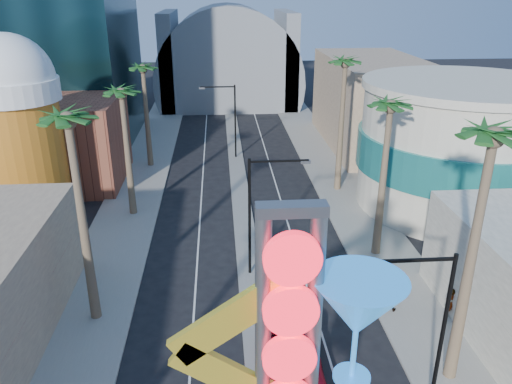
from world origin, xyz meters
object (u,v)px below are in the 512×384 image
(pedestrian_a, at_px, (451,303))
(pedestrian_b, at_px, (390,296))
(red_pickup, at_px, (293,362))
(neon_sign, at_px, (315,371))

(pedestrian_a, bearing_deg, pedestrian_b, -20.60)
(pedestrian_a, xyz_separation_m, pedestrian_b, (-3.19, 0.92, -0.04))
(red_pickup, bearing_deg, neon_sign, -90.03)
(red_pickup, relative_size, pedestrian_b, 3.58)
(red_pickup, bearing_deg, pedestrian_a, 26.97)
(red_pickup, xyz_separation_m, pedestrian_a, (9.48, 3.85, 0.20))
(neon_sign, height_order, pedestrian_a, neon_sign)
(pedestrian_b, bearing_deg, red_pickup, 61.01)
(neon_sign, bearing_deg, pedestrian_a, 48.65)
(pedestrian_b, bearing_deg, neon_sign, 84.65)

